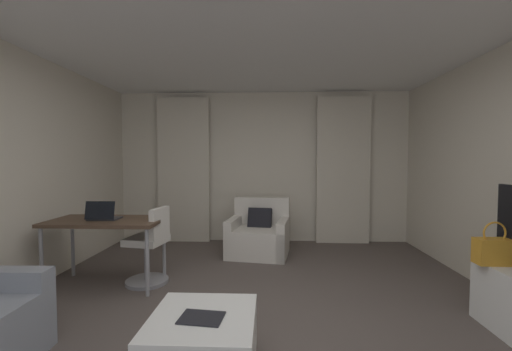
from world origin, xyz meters
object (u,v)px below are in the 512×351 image
at_px(handbag_primary, 494,250).
at_px(laptop, 103,216).
at_px(armchair, 259,236).
at_px(desk_chair, 150,250).
at_px(coffee_table, 203,344).
at_px(desk, 106,225).
at_px(magazine_open, 202,318).

bearing_deg(handbag_primary, laptop, 169.50).
relative_size(armchair, desk_chair, 1.11).
distance_m(armchair, desk_chair, 1.71).
bearing_deg(coffee_table, armchair, 83.90).
relative_size(desk, magazine_open, 4.12).
distance_m(desk_chair, laptop, 0.64).
xyz_separation_m(desk_chair, handbag_primary, (3.29, -0.80, 0.26)).
bearing_deg(desk, laptop, -127.88).
xyz_separation_m(armchair, coffee_table, (-0.29, -2.70, -0.08)).
relative_size(laptop, coffee_table, 0.46).
bearing_deg(desk_chair, armchair, 44.29).
xyz_separation_m(desk_chair, magazine_open, (0.93, -1.56, 0.00)).
xyz_separation_m(armchair, handbag_primary, (2.07, -1.99, 0.37)).
height_order(coffee_table, magazine_open, magazine_open).
bearing_deg(armchair, desk_chair, -135.71).
xyz_separation_m(armchair, desk, (-1.69, -1.27, 0.41)).
height_order(magazine_open, handbag_primary, handbag_primary).
bearing_deg(desk_chair, coffee_table, -58.42).
relative_size(armchair, desk, 0.79).
bearing_deg(handbag_primary, desk, 169.08).
height_order(desk, coffee_table, desk).
bearing_deg(armchair, magazine_open, -95.98).
bearing_deg(desk_chair, handbag_primary, -13.66).
bearing_deg(desk, handbag_primary, -10.92).
distance_m(armchair, handbag_primary, 2.90).
height_order(laptop, magazine_open, laptop).
relative_size(desk_chair, handbag_primary, 2.39).
bearing_deg(magazine_open, desk_chair, 120.93).
xyz_separation_m(desk, magazine_open, (1.40, -1.48, -0.29)).
distance_m(desk, magazine_open, 2.06).
relative_size(desk, handbag_primary, 3.36).
bearing_deg(handbag_primary, armchair, 136.18).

